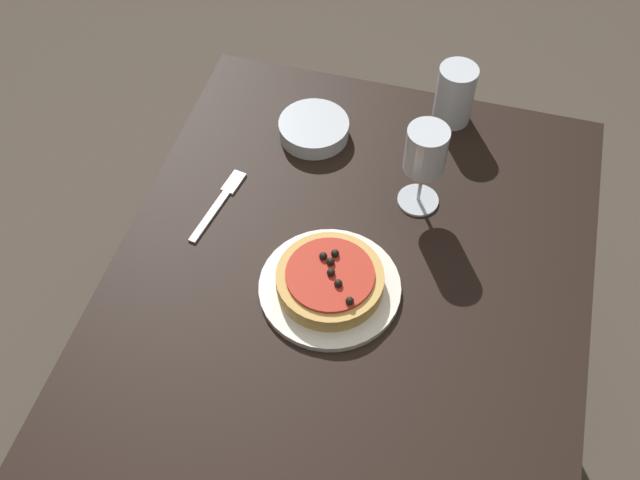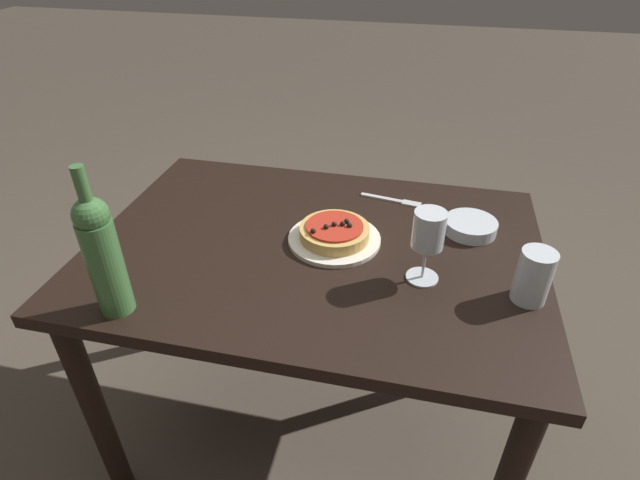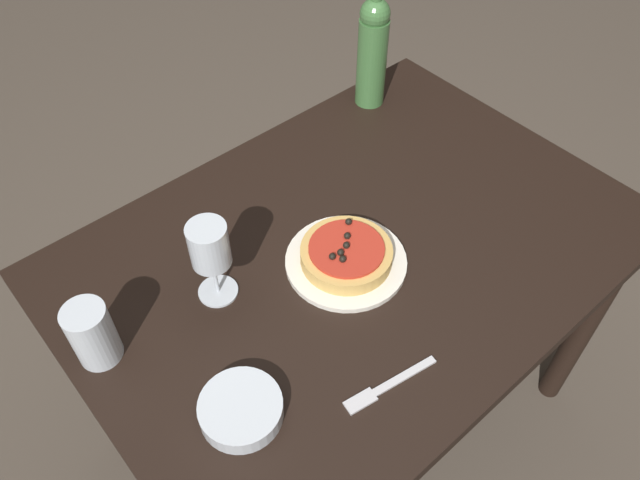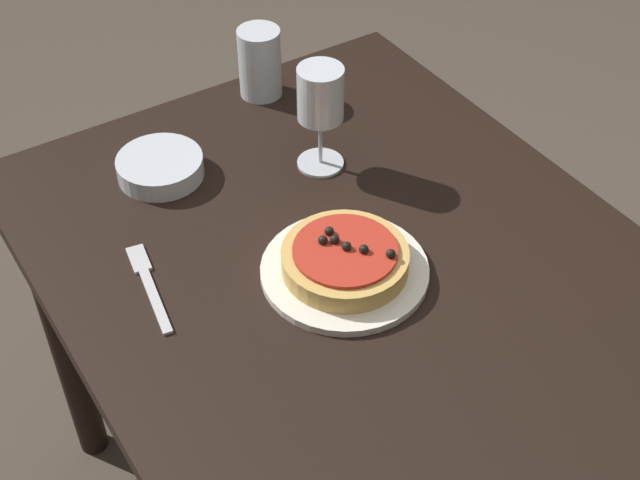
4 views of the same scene
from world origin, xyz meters
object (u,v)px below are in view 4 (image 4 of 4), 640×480
at_px(side_bowl, 160,167).
at_px(fork, 148,282).
at_px(pizza, 345,259).
at_px(dinner_plate, 345,271).
at_px(wine_glass, 320,98).
at_px(dining_table, 374,336).
at_px(water_cup, 260,63).

height_order(side_bowl, fork, side_bowl).
bearing_deg(pizza, side_bowl, 19.77).
bearing_deg(dinner_plate, fork, 61.36).
bearing_deg(pizza, dinner_plate, 118.48).
xyz_separation_m(side_bowl, fork, (-0.21, 0.12, -0.01)).
distance_m(pizza, wine_glass, 0.28).
distance_m(dining_table, water_cup, 0.56).
xyz_separation_m(pizza, side_bowl, (0.35, 0.13, -0.01)).
bearing_deg(dinner_plate, dining_table, -152.03).
bearing_deg(pizza, dining_table, -152.14).
bearing_deg(water_cup, dinner_plate, 164.35).
relative_size(dining_table, wine_glass, 6.40).
height_order(dinner_plate, wine_glass, wine_glass).
bearing_deg(side_bowl, water_cup, -64.92).
relative_size(dining_table, dinner_plate, 4.78).
bearing_deg(pizza, wine_glass, -24.89).
relative_size(dinner_plate, fork, 1.32).
distance_m(wine_glass, water_cup, 0.25).
distance_m(side_bowl, fork, 0.25).
height_order(wine_glass, fork, wine_glass).
xyz_separation_m(dining_table, water_cup, (0.52, -0.11, 0.17)).
xyz_separation_m(dinner_plate, pizza, (0.00, -0.00, 0.02)).
bearing_deg(side_bowl, dinner_plate, -160.25).
bearing_deg(side_bowl, dining_table, -159.23).
xyz_separation_m(wine_glass, fork, (-0.10, 0.36, -0.13)).
height_order(wine_glass, water_cup, wine_glass).
distance_m(wine_glass, fork, 0.39).
bearing_deg(dining_table, water_cup, -11.70).
bearing_deg(dining_table, fork, 56.28).
height_order(dinner_plate, pizza, pizza).
bearing_deg(dining_table, wine_glass, -16.67).
height_order(pizza, wine_glass, wine_glass).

